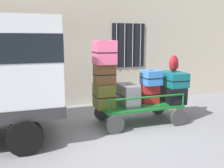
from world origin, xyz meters
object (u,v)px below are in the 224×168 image
at_px(suitcase_center_bottom, 150,94).
at_px(suitcase_left_top, 104,52).
at_px(suitcase_left_bottom, 104,96).
at_px(suitcase_midleft_bottom, 128,95).
at_px(suitcase_left_middle, 105,74).
at_px(suitcase_midright_middle, 173,79).
at_px(luggage_cart, 139,108).
at_px(suitcase_center_middle, 151,78).
at_px(backpack, 174,64).
at_px(suitcase_midright_bottom, 172,94).

bearing_deg(suitcase_center_bottom, suitcase_left_top, -177.50).
bearing_deg(suitcase_left_bottom, suitcase_midleft_bottom, -0.09).
bearing_deg(suitcase_center_bottom, suitcase_left_middle, -176.98).
height_order(suitcase_left_top, suitcase_midleft_bottom, suitcase_left_top).
relative_size(suitcase_left_middle, suitcase_midright_middle, 0.63).
bearing_deg(luggage_cart, suitcase_center_bottom, 5.56).
relative_size(luggage_cart, suitcase_center_middle, 4.53).
height_order(suitcase_left_bottom, suitcase_center_middle, suitcase_center_middle).
xyz_separation_m(suitcase_center_bottom, backpack, (0.69, 0.01, 0.80)).
bearing_deg(suitcase_center_middle, suitcase_midright_middle, -2.24).
bearing_deg(backpack, luggage_cart, -177.78).
relative_size(luggage_cart, suitcase_left_bottom, 3.58).
distance_m(suitcase_left_bottom, suitcase_center_bottom, 1.31).
distance_m(suitcase_left_top, backpack, 2.03).
xyz_separation_m(suitcase_left_bottom, backpack, (2.00, 0.01, 0.75)).
relative_size(suitcase_left_top, backpack, 1.30).
distance_m(suitcase_midleft_bottom, suitcase_center_bottom, 0.65).
relative_size(suitcase_center_bottom, suitcase_midright_middle, 0.62).
relative_size(luggage_cart, suitcase_center_bottom, 4.28).
height_order(suitcase_left_bottom, backpack, backpack).
relative_size(suitcase_left_bottom, suitcase_midleft_bottom, 0.78).
height_order(suitcase_center_bottom, suitcase_center_middle, suitcase_center_middle).
distance_m(suitcase_left_bottom, suitcase_left_middle, 0.56).
xyz_separation_m(suitcase_center_middle, suitcase_midright_bottom, (0.65, -0.02, -0.49)).
distance_m(suitcase_left_middle, suitcase_center_bottom, 1.44).
relative_size(suitcase_left_bottom, backpack, 1.41).
relative_size(suitcase_midleft_bottom, suitcase_center_bottom, 1.53).
bearing_deg(backpack, suitcase_midright_bottom, -127.88).
xyz_separation_m(suitcase_left_middle, suitcase_midright_middle, (1.96, 0.02, -0.23)).
height_order(suitcase_center_middle, suitcase_midright_middle, suitcase_center_middle).
xyz_separation_m(suitcase_left_middle, suitcase_center_bottom, (1.31, 0.07, -0.61)).
relative_size(luggage_cart, suitcase_midleft_bottom, 2.80).
height_order(suitcase_midright_bottom, backpack, backpack).
bearing_deg(suitcase_left_bottom, suitcase_midright_bottom, -1.27).
distance_m(suitcase_left_middle, suitcase_left_top, 0.54).
bearing_deg(suitcase_midleft_bottom, luggage_cart, -5.40).
bearing_deg(suitcase_center_middle, suitcase_left_bottom, 179.05).
bearing_deg(suitcase_midright_bottom, suitcase_midleft_bottom, 178.14).
distance_m(suitcase_center_bottom, suitcase_midright_middle, 0.76).
bearing_deg(suitcase_left_middle, backpack, 2.20).
height_order(luggage_cart, suitcase_center_middle, suitcase_center_middle).
relative_size(luggage_cart, suitcase_left_top, 3.86).
bearing_deg(suitcase_midright_bottom, luggage_cart, 179.33).
bearing_deg(suitcase_left_top, suitcase_left_bottom, 90.00).
distance_m(suitcase_center_bottom, suitcase_midright_bottom, 0.66).
bearing_deg(suitcase_midright_middle, suitcase_center_middle, 177.76).
relative_size(suitcase_midleft_bottom, suitcase_midright_middle, 0.95).
relative_size(suitcase_midleft_bottom, suitcase_midright_bottom, 0.89).
bearing_deg(backpack, suitcase_left_top, -178.15).
relative_size(suitcase_left_middle, suitcase_center_bottom, 1.01).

